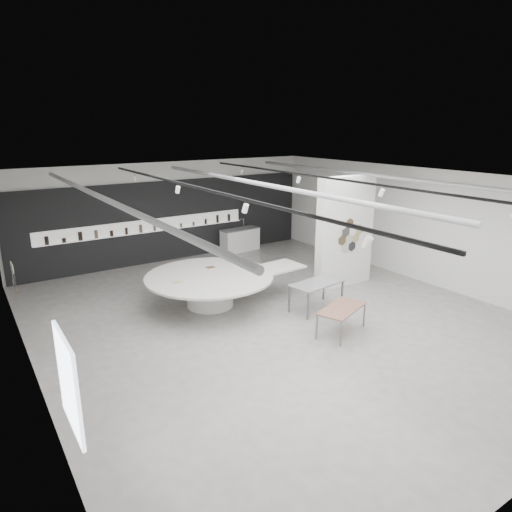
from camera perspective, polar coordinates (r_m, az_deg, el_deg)
room at (r=11.97m, az=2.09°, el=1.23°), size 12.02×14.02×3.82m
back_wall_display at (r=18.05m, az=-10.81°, el=4.31°), size 11.80×0.27×3.10m
partition_column at (r=15.04m, az=11.07°, el=2.96°), size 2.20×0.38×3.60m
display_island at (r=13.42m, az=-5.49°, el=-3.69°), size 4.93×3.95×0.96m
sample_table_wood at (r=11.83m, az=10.67°, el=-6.61°), size 1.62×1.20×0.68m
sample_table_stone at (r=13.15m, az=7.59°, el=-3.59°), size 1.68×1.00×0.81m
kitchen_counter at (r=19.22m, az=-2.01°, el=2.05°), size 1.72×0.77×1.32m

